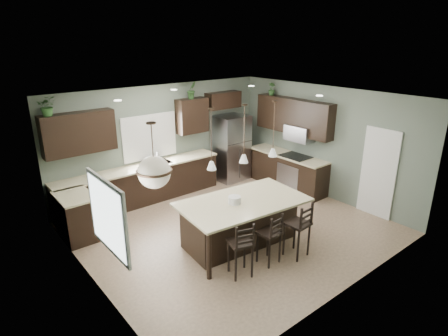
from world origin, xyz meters
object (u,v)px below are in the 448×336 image
refrigerator (231,148)px  serving_dish (235,200)px  kitchen_island (243,222)px  bar_stool_right (297,229)px  bar_stool_left (240,248)px  bar_stool_center (269,238)px  plant_back_left (47,106)px

refrigerator → serving_dish: 3.72m
kitchen_island → bar_stool_right: bar_stool_right is taller
bar_stool_left → bar_stool_center: (0.65, -0.04, -0.02)m
bar_stool_left → plant_back_left: (-1.74, 3.90, 2.08)m
serving_dish → bar_stool_left: (-0.53, -0.78, -0.48)m
kitchen_island → plant_back_left: size_ratio=6.03×
kitchen_island → bar_stool_center: 0.80m
serving_dish → bar_stool_right: bar_stool_right is taller
bar_stool_center → bar_stool_right: 0.59m
bar_stool_left → bar_stool_right: 1.23m
bar_stool_right → plant_back_left: bearing=121.8°
refrigerator → bar_stool_left: size_ratio=1.78×
bar_stool_left → bar_stool_right: bar_stool_right is taller
refrigerator → bar_stool_left: bearing=-128.3°
bar_stool_right → plant_back_left: size_ratio=2.69×
bar_stool_right → plant_back_left: 5.46m
serving_dish → bar_stool_center: size_ratio=0.24×
serving_dish → kitchen_island: bearing=-5.7°
refrigerator → bar_stool_right: 4.22m
kitchen_island → bar_stool_left: size_ratio=2.36×
refrigerator → plant_back_left: (-4.62, 0.24, 1.68)m
serving_dish → bar_stool_right: size_ratio=0.22×
refrigerator → plant_back_left: size_ratio=4.55×
bar_stool_right → kitchen_island: bearing=113.1°
refrigerator → serving_dish: refrigerator is taller
refrigerator → bar_stool_center: 4.34m
serving_dish → bar_stool_center: serving_dish is taller
bar_stool_left → bar_stool_center: bar_stool_left is taller
kitchen_island → plant_back_left: bearing=133.8°
kitchen_island → refrigerator: bearing=59.0°
bar_stool_center → bar_stool_right: size_ratio=0.91×
serving_dish → bar_stool_center: 0.96m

